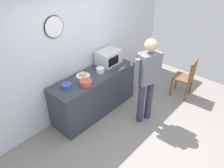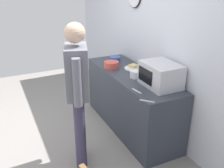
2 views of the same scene
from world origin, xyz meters
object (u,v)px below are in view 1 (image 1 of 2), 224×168
object	(u,v)px
microwave	(109,57)
person_standing	(148,76)
salad_bowl	(100,70)
mixing_bowl	(86,83)
spoon_utensil	(122,68)
cereal_bowl	(67,86)
fork_utensil	(131,64)
sandwich_plate	(83,75)
wooden_chair	(187,77)

from	to	relation	value
microwave	person_standing	size ratio (longest dim) A/B	0.29
microwave	salad_bowl	bearing A→B (deg)	-161.26
microwave	person_standing	bearing A→B (deg)	-95.34
salad_bowl	person_standing	xyz separation A→B (m)	(0.29, -0.93, 0.10)
microwave	mixing_bowl	world-z (taller)	microwave
spoon_utensil	person_standing	size ratio (longest dim) A/B	0.10
cereal_bowl	salad_bowl	bearing A→B (deg)	-4.67
mixing_bowl	spoon_utensil	world-z (taller)	mixing_bowl
fork_utensil	spoon_utensil	distance (m)	0.29
microwave	sandwich_plate	world-z (taller)	microwave
cereal_bowl	mixing_bowl	bearing A→B (deg)	-34.34
salad_bowl	person_standing	size ratio (longest dim) A/B	0.09
sandwich_plate	person_standing	distance (m)	1.25
mixing_bowl	person_standing	world-z (taller)	person_standing
microwave	cereal_bowl	world-z (taller)	microwave
cereal_bowl	microwave	bearing A→B (deg)	3.22
spoon_utensil	mixing_bowl	bearing A→B (deg)	174.24
mixing_bowl	wooden_chair	world-z (taller)	mixing_bowl
salad_bowl	mixing_bowl	xyz separation A→B (m)	(-0.51, -0.13, -0.00)
fork_utensil	person_standing	size ratio (longest dim) A/B	0.10
sandwich_plate	fork_utensil	size ratio (longest dim) A/B	1.61
salad_bowl	mixing_bowl	world-z (taller)	salad_bowl
sandwich_plate	salad_bowl	bearing A→B (deg)	-24.94
fork_utensil	wooden_chair	xyz separation A→B (m)	(0.92, -0.90, -0.36)
sandwich_plate	wooden_chair	world-z (taller)	sandwich_plate
spoon_utensil	wooden_chair	distance (m)	1.56
cereal_bowl	wooden_chair	size ratio (longest dim) A/B	0.20
mixing_bowl	spoon_utensil	xyz separation A→B (m)	(0.92, -0.09, -0.05)
mixing_bowl	fork_utensil	xyz separation A→B (m)	(1.20, -0.13, -0.05)
sandwich_plate	fork_utensil	distance (m)	1.10
salad_bowl	cereal_bowl	bearing A→B (deg)	175.33
person_standing	wooden_chair	size ratio (longest dim) A/B	1.86
microwave	cereal_bowl	bearing A→B (deg)	-176.78
microwave	wooden_chair	distance (m)	1.85
spoon_utensil	fork_utensil	bearing A→B (deg)	-6.66
microwave	spoon_utensil	world-z (taller)	microwave
cereal_bowl	person_standing	bearing A→B (deg)	-42.48
fork_utensil	wooden_chair	world-z (taller)	wooden_chair
spoon_utensil	sandwich_plate	bearing A→B (deg)	152.98
sandwich_plate	microwave	bearing A→B (deg)	-1.74
fork_utensil	wooden_chair	distance (m)	1.34
microwave	spoon_utensil	bearing A→B (deg)	-86.59
microwave	wooden_chair	world-z (taller)	microwave
cereal_bowl	mixing_bowl	distance (m)	0.35
sandwich_plate	wooden_chair	size ratio (longest dim) A/B	0.29
mixing_bowl	cereal_bowl	bearing A→B (deg)	145.66
salad_bowl	sandwich_plate	bearing A→B (deg)	155.06
cereal_bowl	wooden_chair	bearing A→B (deg)	-26.88
spoon_utensil	cereal_bowl	bearing A→B (deg)	166.54
spoon_utensil	person_standing	bearing A→B (deg)	-99.69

